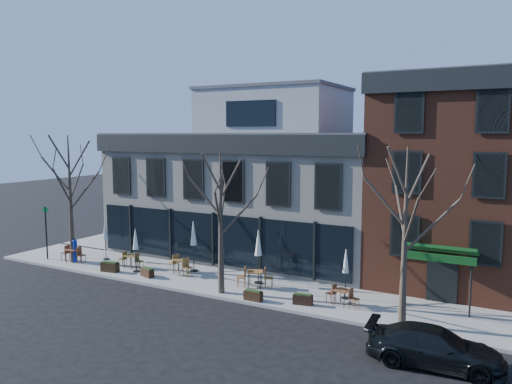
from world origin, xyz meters
The scene contains 25 objects.
ground centered at (0.00, 0.00, 0.00)m, with size 120.00×120.00×0.00m, color black.
sidewalk_front centered at (3.25, -2.15, 0.07)m, with size 33.50×4.70×0.15m, color gray.
sidewalk_side centered at (-11.25, 6.00, 0.07)m, with size 4.50×12.00×0.15m, color gray.
corner_building centered at (0.07, 5.07, 4.72)m, with size 18.39×10.39×11.10m.
red_brick_building centered at (13.00, 4.98, 5.64)m, with size 8.20×11.78×11.18m.
tree_corner centered at (-8.49, -3.20, 4.25)m, with size 3.93×3.98×7.92m.
tree_mid centered at (3.01, -3.90, 3.79)m, with size 3.50×3.55×7.04m.
tree_right centered at (12.01, -3.90, 4.02)m, with size 3.72×3.77×7.48m.
sign_pole centered at (-10.50, -3.50, 2.07)m, with size 0.50×0.10×3.40m.
parked_sedan centered at (13.76, -6.80, 0.68)m, with size 1.91×4.69×1.36m, color black.
call_box centered at (-8.28, -3.21, 0.94)m, with size 0.31×0.30×1.50m.
cafe_set_0 centered at (-8.49, -3.18, 0.66)m, with size 1.89×0.77×0.99m.
cafe_set_1 centered at (-4.36, -2.46, 0.62)m, with size 1.73×0.72×0.91m.
cafe_set_2 centered at (-0.90, -2.12, 0.67)m, with size 1.96×1.10×1.01m.
cafe_set_4 centered at (4.03, -2.24, 0.68)m, with size 1.98×1.19×1.03m.
cafe_set_5 centered at (9.00, -2.75, 0.61)m, with size 1.76×0.84×0.90m.
umbrella_0 centered at (-7.11, -1.76, 1.91)m, with size 0.40×0.40×2.49m.
umbrella_1 centered at (-3.43, -3.04, 1.94)m, with size 0.41×0.41×2.54m.
umbrella_2 centered at (-0.54, -1.33, 2.24)m, with size 0.47×0.47×2.96m.
umbrella_3 centered at (3.89, -1.60, 2.20)m, with size 0.46×0.46×2.90m.
umbrella_4 centered at (8.81, -1.78, 1.89)m, with size 0.39×0.39×2.46m.
planter_0 centered at (-4.79, -3.75, 0.45)m, with size 1.11×0.57×0.60m.
planter_1 centered at (-2.20, -3.50, 0.40)m, with size 0.96×0.60×0.50m.
planter_2 centered at (5.01, -4.17, 0.40)m, with size 0.91×0.37×0.51m.
planter_3 centered at (7.33, -3.55, 0.41)m, with size 0.97×0.52×0.51m.
Camera 1 is at (16.30, -24.55, 8.14)m, focal length 35.00 mm.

